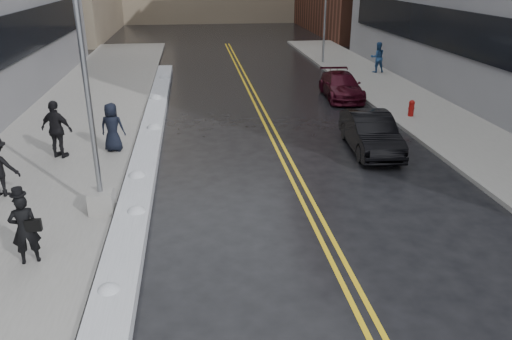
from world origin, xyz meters
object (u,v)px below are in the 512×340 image
object	(u,v)px
lamppost	(92,128)
pedestrian_east	(377,57)
pedestrian_c	(112,127)
pedestrian_d	(57,129)
car_maroon	(341,86)
pedestrian_fedora	(25,229)
traffic_signal	(325,14)
car_black	(371,133)
fire_hydrant	(411,107)

from	to	relation	value
lamppost	pedestrian_east	distance (m)	22.98
pedestrian_c	lamppost	bearing A→B (deg)	105.29
pedestrian_east	pedestrian_d	bearing A→B (deg)	38.88
pedestrian_east	lamppost	bearing A→B (deg)	51.06
car_maroon	pedestrian_fedora	bearing A→B (deg)	-124.36
traffic_signal	car_maroon	distance (m)	10.27
lamppost	car_maroon	distance (m)	16.09
traffic_signal	pedestrian_east	xyz separation A→B (m)	(2.47, -4.05, -2.31)
pedestrian_fedora	car_black	xyz separation A→B (m)	(10.29, 6.61, -0.28)
lamppost	pedestrian_d	size ratio (longest dim) A/B	3.74
pedestrian_fedora	pedestrian_c	size ratio (longest dim) A/B	0.94
fire_hydrant	pedestrian_d	world-z (taller)	pedestrian_d
lamppost	car_maroon	bearing A→B (deg)	49.95
lamppost	car_black	size ratio (longest dim) A/B	1.78
pedestrian_d	car_maroon	world-z (taller)	pedestrian_d
pedestrian_c	pedestrian_east	size ratio (longest dim) A/B	0.95
car_maroon	pedestrian_c	bearing A→B (deg)	-141.82
traffic_signal	car_black	size ratio (longest dim) A/B	1.40
lamppost	fire_hydrant	bearing A→B (deg)	33.04
pedestrian_fedora	fire_hydrant	bearing A→B (deg)	-158.46
pedestrian_c	pedestrian_d	size ratio (longest dim) A/B	0.87
traffic_signal	pedestrian_c	distance (m)	21.04
pedestrian_fedora	pedestrian_east	xyz separation A→B (m)	(15.50, 20.36, 0.10)
pedestrian_c	car_maroon	size ratio (longest dim) A/B	0.40
car_maroon	traffic_signal	bearing A→B (deg)	84.97
fire_hydrant	car_maroon	distance (m)	4.69
pedestrian_c	pedestrian_fedora	bearing A→B (deg)	94.58
lamppost	fire_hydrant	world-z (taller)	lamppost
lamppost	pedestrian_fedora	xyz separation A→B (m)	(-1.23, -2.41, -1.55)
pedestrian_c	car_black	distance (m)	9.43
pedestrian_east	pedestrian_fedora	bearing A→B (deg)	52.27
lamppost	pedestrian_east	bearing A→B (deg)	51.51
lamppost	pedestrian_fedora	world-z (taller)	lamppost
car_black	car_maroon	xyz separation A→B (m)	(1.22, 8.03, -0.06)
car_black	fire_hydrant	bearing A→B (deg)	53.46
lamppost	fire_hydrant	xyz separation A→B (m)	(12.30, 8.00, -1.98)
pedestrian_c	pedestrian_d	world-z (taller)	pedestrian_d
traffic_signal	pedestrian_c	bearing A→B (deg)	-125.47
pedestrian_d	car_black	size ratio (longest dim) A/B	0.48
traffic_signal	pedestrian_c	xyz separation A→B (m)	(-12.13, -17.03, -2.36)
pedestrian_fedora	pedestrian_c	distance (m)	7.44
lamppost	car_black	world-z (taller)	lamppost
traffic_signal	pedestrian_c	size ratio (longest dim) A/B	3.38
pedestrian_d	traffic_signal	bearing A→B (deg)	-105.77
fire_hydrant	car_black	xyz separation A→B (m)	(-3.24, -3.80, 0.16)
lamppost	pedestrian_c	distance (m)	5.21
fire_hydrant	pedestrian_d	xyz separation A→B (m)	(-14.42, -3.48, 0.62)
car_black	car_maroon	distance (m)	8.12
lamppost	car_maroon	xyz separation A→B (m)	(10.28, 12.23, -1.89)
traffic_signal	pedestrian_east	size ratio (longest dim) A/B	3.19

